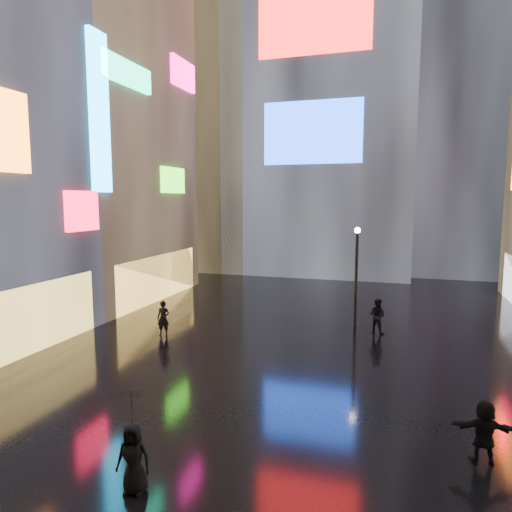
% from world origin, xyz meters
% --- Properties ---
extents(ground, '(140.00, 140.00, 0.00)m').
position_xyz_m(ground, '(0.00, 20.00, 0.00)').
color(ground, black).
rests_on(ground, ground).
extents(building_left_far, '(10.28, 12.00, 22.00)m').
position_xyz_m(building_left_far, '(-15.98, 26.00, 10.98)').
color(building_left_far, black).
rests_on(building_left_far, ground).
extents(tower_main, '(16.00, 14.20, 42.00)m').
position_xyz_m(tower_main, '(-3.00, 43.97, 21.01)').
color(tower_main, black).
rests_on(tower_main, ground).
extents(tower_flank_right, '(12.00, 12.00, 34.00)m').
position_xyz_m(tower_flank_right, '(9.00, 46.00, 17.00)').
color(tower_flank_right, black).
rests_on(tower_flank_right, ground).
extents(tower_flank_left, '(10.00, 10.00, 26.00)m').
position_xyz_m(tower_flank_left, '(-14.00, 42.00, 13.00)').
color(tower_flank_left, black).
rests_on(tower_flank_left, ground).
extents(lamp_far, '(0.30, 0.30, 5.20)m').
position_xyz_m(lamp_far, '(1.90, 23.39, 2.94)').
color(lamp_far, black).
rests_on(lamp_far, ground).
extents(pedestrian_4, '(0.86, 0.62, 1.62)m').
position_xyz_m(pedestrian_4, '(-1.65, 7.97, 0.81)').
color(pedestrian_4, black).
rests_on(pedestrian_4, ground).
extents(pedestrian_5, '(1.56, 0.62, 1.64)m').
position_xyz_m(pedestrian_5, '(6.13, 11.62, 0.82)').
color(pedestrian_5, black).
rests_on(pedestrian_5, ground).
extents(pedestrian_6, '(0.68, 0.50, 1.71)m').
position_xyz_m(pedestrian_6, '(-6.90, 18.93, 0.86)').
color(pedestrian_6, black).
rests_on(pedestrian_6, ground).
extents(pedestrian_7, '(1.02, 0.92, 1.73)m').
position_xyz_m(pedestrian_7, '(3.04, 22.52, 0.86)').
color(pedestrian_7, black).
rests_on(pedestrian_7, ground).
extents(umbrella_2, '(1.25, 1.25, 0.81)m').
position_xyz_m(umbrella_2, '(-1.65, 7.97, 2.03)').
color(umbrella_2, black).
rests_on(umbrella_2, pedestrian_4).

